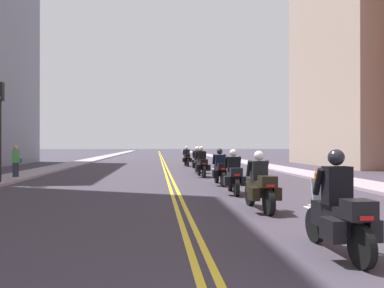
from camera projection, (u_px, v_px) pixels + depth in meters
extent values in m
plane|color=#37313C|center=(162.00, 159.00, 49.11)|extent=(264.00, 264.00, 0.00)
cube|color=gray|center=(98.00, 158.00, 48.38)|extent=(2.09, 144.00, 0.12)
cube|color=gray|center=(224.00, 158.00, 49.85)|extent=(2.09, 144.00, 0.12)
cube|color=yellow|center=(161.00, 159.00, 49.10)|extent=(0.12, 132.00, 0.01)
cube|color=yellow|center=(163.00, 159.00, 49.12)|extent=(0.12, 132.00, 0.01)
cube|color=silver|center=(324.00, 214.00, 9.60)|extent=(0.14, 2.40, 0.01)
cube|color=silver|center=(260.00, 188.00, 15.58)|extent=(0.14, 2.40, 0.01)
cube|color=silver|center=(231.00, 176.00, 21.55)|extent=(0.14, 2.40, 0.01)
cube|color=silver|center=(215.00, 169.00, 27.53)|extent=(0.14, 2.40, 0.01)
cube|color=silver|center=(205.00, 165.00, 33.50)|extent=(0.14, 2.40, 0.01)
cube|color=silver|center=(197.00, 162.00, 39.48)|extent=(0.14, 2.40, 0.01)
cube|color=silver|center=(192.00, 160.00, 45.45)|extent=(0.14, 2.40, 0.01)
cube|color=silver|center=(188.00, 158.00, 51.43)|extent=(0.14, 2.40, 0.01)
cube|color=silver|center=(185.00, 157.00, 57.40)|extent=(0.14, 2.40, 0.01)
cube|color=tan|center=(366.00, 26.00, 32.96)|extent=(8.63, 13.82, 23.79)
cylinder|color=black|center=(315.00, 225.00, 6.80)|extent=(0.13, 0.61, 0.61)
cylinder|color=black|center=(362.00, 247.00, 5.34)|extent=(0.13, 0.61, 0.61)
cube|color=silver|center=(315.00, 207.00, 6.80)|extent=(0.15, 0.32, 0.04)
cube|color=black|center=(336.00, 217.00, 6.07)|extent=(0.35, 1.13, 0.40)
cube|color=black|center=(359.00, 210.00, 5.41)|extent=(0.41, 0.37, 0.28)
cube|color=red|center=(366.00, 218.00, 5.22)|extent=(0.20, 0.04, 0.06)
cube|color=black|center=(332.00, 230.00, 5.60)|extent=(0.21, 0.45, 0.32)
cube|color=black|center=(368.00, 229.00, 5.66)|extent=(0.21, 0.45, 0.32)
cube|color=#B2C1CC|center=(322.00, 189.00, 6.54)|extent=(0.36, 0.13, 0.36)
cube|color=black|center=(337.00, 185.00, 6.02)|extent=(0.41, 0.27, 0.60)
cylinder|color=black|center=(318.00, 182.00, 6.14)|extent=(0.11, 0.28, 0.45)
cylinder|color=black|center=(347.00, 181.00, 6.20)|extent=(0.11, 0.28, 0.45)
sphere|color=black|center=(336.00, 157.00, 6.05)|extent=(0.26, 0.26, 0.26)
cylinder|color=black|center=(250.00, 194.00, 10.96)|extent=(0.16, 0.65, 0.64)
cylinder|color=black|center=(269.00, 202.00, 9.38)|extent=(0.16, 0.65, 0.64)
cube|color=silver|center=(250.00, 182.00, 10.96)|extent=(0.16, 0.33, 0.04)
cube|color=black|center=(259.00, 187.00, 10.17)|extent=(0.38, 1.22, 0.40)
cube|color=black|center=(268.00, 182.00, 9.46)|extent=(0.42, 0.38, 0.28)
cube|color=red|center=(270.00, 186.00, 9.27)|extent=(0.20, 0.04, 0.06)
cube|color=black|center=(254.00, 194.00, 9.66)|extent=(0.22, 0.45, 0.32)
cube|color=black|center=(275.00, 193.00, 9.73)|extent=(0.22, 0.45, 0.32)
cube|color=#B2C1CC|center=(253.00, 172.00, 10.67)|extent=(0.37, 0.14, 0.36)
cube|color=black|center=(259.00, 171.00, 10.12)|extent=(0.41, 0.28, 0.50)
cylinder|color=black|center=(249.00, 168.00, 10.24)|extent=(0.11, 0.29, 0.45)
cylinder|color=black|center=(266.00, 168.00, 10.30)|extent=(0.11, 0.29, 0.45)
sphere|color=white|center=(259.00, 156.00, 10.15)|extent=(0.26, 0.26, 0.26)
cylinder|color=black|center=(230.00, 183.00, 14.45)|extent=(0.16, 0.63, 0.62)
cylinder|color=black|center=(237.00, 187.00, 12.86)|extent=(0.16, 0.63, 0.62)
cube|color=silver|center=(230.00, 174.00, 14.45)|extent=(0.16, 0.33, 0.04)
cube|color=black|center=(233.00, 177.00, 13.66)|extent=(0.39, 1.22, 0.40)
cube|color=black|center=(236.00, 172.00, 12.94)|extent=(0.42, 0.38, 0.28)
cube|color=red|center=(237.00, 175.00, 12.75)|extent=(0.20, 0.04, 0.06)
cube|color=black|center=(227.00, 181.00, 13.17)|extent=(0.22, 0.45, 0.32)
cube|color=black|center=(243.00, 181.00, 13.19)|extent=(0.22, 0.45, 0.32)
cube|color=#B2C1CC|center=(231.00, 165.00, 14.16)|extent=(0.37, 0.14, 0.36)
cube|color=black|center=(233.00, 164.00, 13.61)|extent=(0.41, 0.28, 0.51)
cylinder|color=black|center=(226.00, 162.00, 13.75)|extent=(0.12, 0.29, 0.45)
cylinder|color=black|center=(239.00, 162.00, 13.77)|extent=(0.12, 0.29, 0.45)
sphere|color=white|center=(233.00, 153.00, 13.64)|extent=(0.26, 0.26, 0.26)
cylinder|color=black|center=(216.00, 176.00, 17.56)|extent=(0.14, 0.65, 0.65)
cylinder|color=black|center=(223.00, 179.00, 15.95)|extent=(0.14, 0.65, 0.65)
cube|color=silver|center=(216.00, 168.00, 17.56)|extent=(0.14, 0.32, 0.04)
cube|color=black|center=(220.00, 171.00, 16.76)|extent=(0.33, 1.24, 0.40)
cube|color=black|center=(223.00, 167.00, 16.03)|extent=(0.40, 0.36, 0.28)
cube|color=red|center=(223.00, 169.00, 15.84)|extent=(0.20, 0.03, 0.06)
cube|color=black|center=(215.00, 174.00, 16.24)|extent=(0.20, 0.44, 0.32)
cube|color=black|center=(228.00, 174.00, 16.30)|extent=(0.20, 0.44, 0.32)
cube|color=#B2C1CC|center=(218.00, 162.00, 17.27)|extent=(0.36, 0.13, 0.36)
cube|color=black|center=(220.00, 160.00, 16.71)|extent=(0.40, 0.26, 0.51)
cylinder|color=black|center=(214.00, 159.00, 16.83)|extent=(0.10, 0.28, 0.45)
cylinder|color=black|center=(225.00, 159.00, 16.88)|extent=(0.10, 0.28, 0.45)
sphere|color=black|center=(220.00, 151.00, 16.74)|extent=(0.26, 0.26, 0.26)
cylinder|color=black|center=(199.00, 170.00, 21.76)|extent=(0.15, 0.68, 0.67)
cylinder|color=black|center=(204.00, 172.00, 20.22)|extent=(0.15, 0.68, 0.67)
cube|color=silver|center=(199.00, 163.00, 21.77)|extent=(0.16, 0.33, 0.04)
cube|color=black|center=(201.00, 165.00, 20.99)|extent=(0.39, 1.21, 0.40)
cube|color=black|center=(204.00, 162.00, 20.30)|extent=(0.42, 0.38, 0.28)
cube|color=red|center=(204.00, 164.00, 20.11)|extent=(0.20, 0.04, 0.06)
cube|color=black|center=(198.00, 168.00, 20.49)|extent=(0.23, 0.45, 0.32)
cube|color=black|center=(208.00, 168.00, 20.57)|extent=(0.23, 0.45, 0.32)
cube|color=#B2C1CC|center=(200.00, 158.00, 21.49)|extent=(0.37, 0.14, 0.36)
cube|color=black|center=(201.00, 156.00, 20.94)|extent=(0.41, 0.28, 0.58)
cylinder|color=black|center=(197.00, 155.00, 21.06)|extent=(0.12, 0.29, 0.45)
cylinder|color=black|center=(205.00, 155.00, 21.13)|extent=(0.12, 0.29, 0.45)
sphere|color=white|center=(201.00, 149.00, 20.98)|extent=(0.26, 0.26, 0.26)
cylinder|color=black|center=(196.00, 167.00, 24.84)|extent=(0.13, 0.62, 0.62)
cylinder|color=black|center=(199.00, 169.00, 23.22)|extent=(0.13, 0.62, 0.62)
cube|color=silver|center=(196.00, 162.00, 24.85)|extent=(0.14, 0.32, 0.04)
cube|color=black|center=(198.00, 163.00, 24.03)|extent=(0.33, 1.24, 0.40)
cube|color=black|center=(199.00, 160.00, 23.30)|extent=(0.40, 0.36, 0.28)
cube|color=red|center=(199.00, 162.00, 23.11)|extent=(0.20, 0.03, 0.06)
cube|color=black|center=(194.00, 165.00, 23.52)|extent=(0.20, 0.44, 0.32)
cube|color=black|center=(203.00, 165.00, 23.57)|extent=(0.20, 0.44, 0.32)
cube|color=#B2C1CC|center=(197.00, 157.00, 24.55)|extent=(0.36, 0.13, 0.36)
cube|color=black|center=(198.00, 155.00, 23.98)|extent=(0.40, 0.26, 0.58)
cylinder|color=black|center=(194.00, 155.00, 24.11)|extent=(0.10, 0.28, 0.45)
cylinder|color=black|center=(201.00, 155.00, 24.16)|extent=(0.10, 0.28, 0.45)
sphere|color=white|center=(198.00, 149.00, 24.02)|extent=(0.26, 0.26, 0.26)
cylinder|color=black|center=(196.00, 164.00, 28.63)|extent=(0.12, 0.66, 0.66)
cylinder|color=black|center=(197.00, 165.00, 27.03)|extent=(0.12, 0.66, 0.66)
cube|color=silver|center=(196.00, 159.00, 28.63)|extent=(0.15, 0.32, 0.04)
cube|color=black|center=(197.00, 161.00, 27.83)|extent=(0.34, 1.22, 0.40)
cube|color=black|center=(197.00, 158.00, 27.11)|extent=(0.41, 0.37, 0.28)
cube|color=red|center=(198.00, 159.00, 26.92)|extent=(0.20, 0.03, 0.06)
cube|color=black|center=(193.00, 162.00, 27.33)|extent=(0.21, 0.44, 0.32)
cube|color=black|center=(201.00, 162.00, 27.37)|extent=(0.21, 0.44, 0.32)
cube|color=#B2C1CC|center=(196.00, 155.00, 28.34)|extent=(0.36, 0.13, 0.36)
cube|color=black|center=(197.00, 154.00, 27.78)|extent=(0.40, 0.27, 0.53)
cylinder|color=black|center=(193.00, 153.00, 27.91)|extent=(0.11, 0.28, 0.45)
cylinder|color=black|center=(200.00, 153.00, 27.95)|extent=(0.11, 0.28, 0.45)
sphere|color=white|center=(197.00, 149.00, 27.81)|extent=(0.26, 0.26, 0.26)
cylinder|color=black|center=(185.00, 162.00, 32.47)|extent=(0.17, 0.68, 0.67)
cylinder|color=black|center=(188.00, 162.00, 30.99)|extent=(0.17, 0.68, 0.67)
cube|color=silver|center=(185.00, 157.00, 32.47)|extent=(0.16, 0.33, 0.04)
cube|color=black|center=(187.00, 159.00, 31.73)|extent=(0.38, 1.15, 0.40)
cube|color=black|center=(188.00, 156.00, 31.06)|extent=(0.42, 0.38, 0.28)
cube|color=red|center=(188.00, 157.00, 30.87)|extent=(0.20, 0.04, 0.06)
cube|color=black|center=(184.00, 160.00, 31.24)|extent=(0.22, 0.45, 0.32)
cube|color=black|center=(191.00, 160.00, 31.32)|extent=(0.22, 0.45, 0.32)
cube|color=#B2C1CC|center=(186.00, 154.00, 32.20)|extent=(0.37, 0.14, 0.36)
cube|color=black|center=(187.00, 153.00, 31.68)|extent=(0.41, 0.28, 0.57)
cylinder|color=black|center=(183.00, 152.00, 31.79)|extent=(0.12, 0.29, 0.45)
cylinder|color=black|center=(189.00, 152.00, 31.86)|extent=(0.12, 0.29, 0.45)
sphere|color=white|center=(187.00, 148.00, 31.71)|extent=(0.26, 0.26, 0.26)
cube|color=black|center=(316.00, 184.00, 16.82)|extent=(0.32, 0.32, 0.03)
cone|color=orange|center=(316.00, 175.00, 16.82)|extent=(0.25, 0.25, 0.79)
cylinder|color=white|center=(316.00, 173.00, 16.82)|extent=(0.17, 0.17, 0.08)
cylinder|color=black|center=(0.00, 142.00, 16.60)|extent=(0.12, 0.12, 3.68)
cube|color=black|center=(0.00, 92.00, 16.61)|extent=(0.28, 0.28, 0.80)
cube|color=#282B35|center=(16.00, 171.00, 19.46)|extent=(0.33, 0.29, 0.83)
cube|color=#429549|center=(16.00, 156.00, 19.46)|extent=(0.42, 0.34, 0.66)
sphere|color=tan|center=(16.00, 147.00, 19.46)|extent=(0.22, 0.22, 0.22)
cube|color=#314A94|center=(20.00, 161.00, 19.56)|extent=(0.19, 0.15, 0.24)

